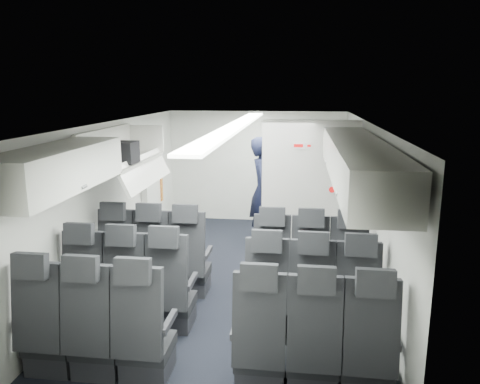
% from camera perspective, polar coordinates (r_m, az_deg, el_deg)
% --- Properties ---
extents(cabin_shell, '(3.41, 6.01, 2.16)m').
position_cam_1_polar(cabin_shell, '(6.21, -0.46, -1.04)').
color(cabin_shell, black).
rests_on(cabin_shell, ground).
extents(seat_row_front, '(3.33, 0.56, 1.24)m').
position_cam_1_polar(seat_row_front, '(5.92, -1.14, -9.05)').
color(seat_row_front, black).
rests_on(seat_row_front, cabin_shell).
extents(seat_row_mid, '(3.33, 0.56, 1.24)m').
position_cam_1_polar(seat_row_mid, '(5.11, -2.64, -12.74)').
color(seat_row_mid, black).
rests_on(seat_row_mid, cabin_shell).
extents(seat_row_rear, '(3.33, 0.56, 1.24)m').
position_cam_1_polar(seat_row_rear, '(4.32, -4.76, -17.79)').
color(seat_row_rear, black).
rests_on(seat_row_rear, cabin_shell).
extents(overhead_bin_left_rear, '(0.53, 1.80, 0.40)m').
position_cam_1_polar(overhead_bin_left_rear, '(4.61, -21.54, 2.62)').
color(overhead_bin_left_rear, silver).
rests_on(overhead_bin_left_rear, cabin_shell).
extents(overhead_bin_left_front_open, '(0.64, 1.70, 0.72)m').
position_cam_1_polar(overhead_bin_left_front_open, '(6.21, -14.14, 4.35)').
color(overhead_bin_left_front_open, '#9E9E93').
rests_on(overhead_bin_left_front_open, cabin_shell).
extents(overhead_bin_right_rear, '(0.53, 1.80, 0.40)m').
position_cam_1_polar(overhead_bin_right_rear, '(4.09, 15.46, 1.88)').
color(overhead_bin_right_rear, silver).
rests_on(overhead_bin_right_rear, cabin_shell).
extents(overhead_bin_right_front, '(0.53, 1.70, 0.40)m').
position_cam_1_polar(overhead_bin_right_front, '(5.80, 13.07, 5.08)').
color(overhead_bin_right_front, silver).
rests_on(overhead_bin_right_front, cabin_shell).
extents(bulkhead_partition, '(1.40, 0.15, 2.13)m').
position_cam_1_polar(bulkhead_partition, '(6.95, 8.46, -0.10)').
color(bulkhead_partition, silver).
rests_on(bulkhead_partition, cabin_shell).
extents(galley_unit, '(0.85, 0.52, 1.90)m').
position_cam_1_polar(galley_unit, '(8.85, 8.01, 1.83)').
color(galley_unit, '#939399').
rests_on(galley_unit, cabin_shell).
extents(boarding_door, '(0.12, 1.27, 1.86)m').
position_cam_1_polar(boarding_door, '(8.08, -10.57, 0.74)').
color(boarding_door, silver).
rests_on(boarding_door, cabin_shell).
extents(flight_attendant, '(0.44, 0.67, 1.81)m').
position_cam_1_polar(flight_attendant, '(7.81, 2.84, 0.14)').
color(flight_attendant, black).
rests_on(flight_attendant, ground).
extents(carry_on_bag, '(0.45, 0.32, 0.26)m').
position_cam_1_polar(carry_on_bag, '(5.89, -14.62, 4.71)').
color(carry_on_bag, black).
rests_on(carry_on_bag, overhead_bin_left_front_open).
extents(papers, '(0.18, 0.04, 0.12)m').
position_cam_1_polar(papers, '(7.72, 4.23, 1.21)').
color(papers, white).
rests_on(papers, flight_attendant).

